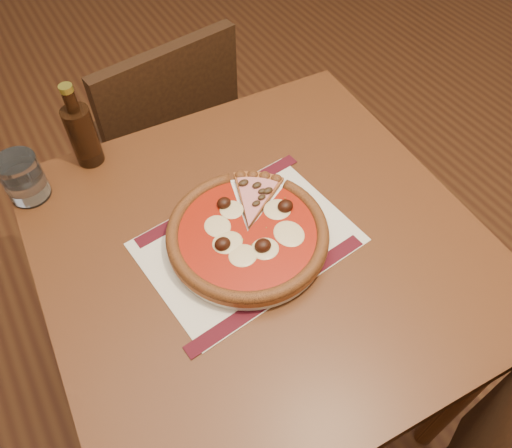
{
  "coord_description": "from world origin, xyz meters",
  "views": [
    {
      "loc": [
        -0.72,
        -1.07,
        1.51
      ],
      "look_at": [
        -0.43,
        -0.58,
        0.78
      ],
      "focal_mm": 35.0,
      "sensor_mm": 36.0,
      "label": 1
    }
  ],
  "objects_px": {
    "chair_far": "(163,142)",
    "bottle": "(82,133)",
    "table": "(261,270)",
    "pizza": "(248,233)",
    "plate": "(248,239)",
    "water_glass": "(23,178)"
  },
  "relations": [
    {
      "from": "water_glass",
      "to": "table",
      "type": "bearing_deg",
      "value": -44.92
    },
    {
      "from": "chair_far",
      "to": "bottle",
      "type": "distance_m",
      "value": 0.5
    },
    {
      "from": "water_glass",
      "to": "pizza",
      "type": "bearing_deg",
      "value": -46.14
    },
    {
      "from": "chair_far",
      "to": "bottle",
      "type": "relative_size",
      "value": 4.41
    },
    {
      "from": "pizza",
      "to": "bottle",
      "type": "bearing_deg",
      "value": 116.1
    },
    {
      "from": "table",
      "to": "plate",
      "type": "height_order",
      "value": "plate"
    },
    {
      "from": "chair_far",
      "to": "bottle",
      "type": "xyz_separation_m",
      "value": [
        -0.24,
        -0.26,
        0.34
      ]
    },
    {
      "from": "chair_far",
      "to": "pizza",
      "type": "relative_size",
      "value": 2.81
    },
    {
      "from": "chair_far",
      "to": "pizza",
      "type": "distance_m",
      "value": 0.7
    },
    {
      "from": "table",
      "to": "bottle",
      "type": "bearing_deg",
      "value": 118.4
    },
    {
      "from": "bottle",
      "to": "pizza",
      "type": "bearing_deg",
      "value": -63.9
    },
    {
      "from": "chair_far",
      "to": "plate",
      "type": "bearing_deg",
      "value": 76.73
    },
    {
      "from": "table",
      "to": "chair_far",
      "type": "distance_m",
      "value": 0.66
    },
    {
      "from": "pizza",
      "to": "table",
      "type": "bearing_deg",
      "value": -23.0
    },
    {
      "from": "chair_far",
      "to": "pizza",
      "type": "height_order",
      "value": "chair_far"
    },
    {
      "from": "table",
      "to": "bottle",
      "type": "height_order",
      "value": "bottle"
    },
    {
      "from": "table",
      "to": "pizza",
      "type": "relative_size",
      "value": 2.83
    },
    {
      "from": "plate",
      "to": "water_glass",
      "type": "xyz_separation_m",
      "value": [
        -0.32,
        0.33,
        0.04
      ]
    },
    {
      "from": "plate",
      "to": "pizza",
      "type": "height_order",
      "value": "pizza"
    },
    {
      "from": "plate",
      "to": "pizza",
      "type": "xyz_separation_m",
      "value": [
        -0.0,
        -0.0,
        0.02
      ]
    },
    {
      "from": "water_glass",
      "to": "bottle",
      "type": "bearing_deg",
      "value": 13.77
    },
    {
      "from": "plate",
      "to": "bottle",
      "type": "height_order",
      "value": "bottle"
    }
  ]
}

